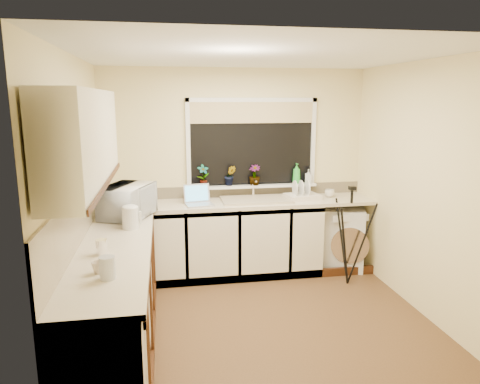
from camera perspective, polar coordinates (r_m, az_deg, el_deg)
name	(u,v)px	position (r m, az deg, el deg)	size (l,w,h in m)	color
floor	(261,320)	(4.47, 2.69, -15.99)	(3.20, 3.20, 0.00)	brown
ceiling	(264,55)	(3.98, 3.04, 17.05)	(3.20, 3.20, 0.00)	white
wall_back	(236,170)	(5.50, -0.58, 2.79)	(3.20, 3.20, 0.00)	beige
wall_front	(319,249)	(2.66, 10.00, -7.20)	(3.20, 3.20, 0.00)	beige
wall_left	(78,202)	(4.02, -19.99, -1.26)	(3.00, 3.00, 0.00)	beige
wall_right	(424,190)	(4.67, 22.39, 0.28)	(3.00, 3.00, 0.00)	beige
base_cabinet_back	(213,241)	(5.35, -3.49, -6.24)	(2.55, 0.60, 0.86)	silver
base_cabinet_left	(116,302)	(3.95, -15.52, -13.42)	(0.54, 2.40, 0.86)	silver
worktop_back	(240,203)	(5.28, -0.04, -1.42)	(3.20, 0.60, 0.04)	beige
worktop_left	(113,251)	(3.78, -15.89, -7.23)	(0.60, 2.40, 0.04)	beige
upper_cabinet	(84,139)	(3.47, -19.30, 6.45)	(0.28, 1.90, 0.70)	silver
splashback_left	(73,223)	(3.76, -20.48, -3.76)	(0.02, 2.40, 0.45)	beige
splashback_back	(236,191)	(5.53, -0.55, 0.16)	(3.20, 0.02, 0.14)	beige
window_glass	(252,144)	(5.48, 1.52, 6.18)	(1.50, 0.02, 1.00)	black
window_blind	(252,113)	(5.43, 1.59, 10.09)	(1.50, 0.02, 0.25)	tan
windowsill	(252,186)	(5.50, 1.60, 0.78)	(1.60, 0.14, 0.03)	white
sink	(256,200)	(5.31, 2.09, -0.98)	(0.82, 0.46, 0.03)	tan
faucet	(253,188)	(5.46, 1.70, 0.52)	(0.03, 0.03, 0.24)	silver
washing_machine	(341,237)	(5.78, 12.74, -5.61)	(0.54, 0.53, 0.77)	silver
laptop	(198,199)	(5.14, -5.35, -0.92)	(0.34, 0.32, 0.22)	#ADADB5
kettle	(130,218)	(4.28, -13.80, -3.24)	(0.15, 0.15, 0.20)	silver
dish_rack	(302,197)	(5.45, 7.97, -0.58)	(0.39, 0.29, 0.06)	silver
tripod	(350,236)	(5.21, 13.83, -5.46)	(0.56, 0.56, 1.14)	black
glass_jug	(107,268)	(3.15, -16.56, -9.25)	(0.11, 0.11, 0.16)	#B4B9C0
steel_jar	(102,247)	(3.64, -17.24, -6.74)	(0.09, 0.09, 0.12)	white
microwave	(128,201)	(4.69, -14.15, -1.15)	(0.59, 0.40, 0.33)	white
plant_a	(203,176)	(5.37, -4.72, 2.10)	(0.14, 0.10, 0.27)	#999999
plant_b	(230,176)	(5.43, -1.26, 2.11)	(0.14, 0.11, 0.25)	#999999
plant_c	(254,175)	(5.46, 1.86, 2.18)	(0.14, 0.14, 0.25)	#999999
soap_bottle_green	(297,173)	(5.61, 7.23, 2.37)	(0.10, 0.10, 0.25)	green
soap_bottle_clear	(308,176)	(5.65, 8.72, 2.00)	(0.08, 0.08, 0.18)	#999999
cup_back	(330,193)	(5.61, 11.35, -0.16)	(0.12, 0.12, 0.09)	silver
cup_left	(98,267)	(3.28, -17.66, -9.15)	(0.09, 0.09, 0.08)	beige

